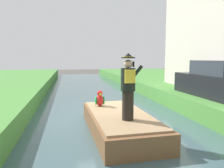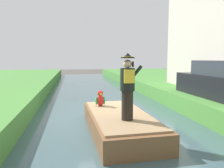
{
  "view_description": "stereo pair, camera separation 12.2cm",
  "coord_description": "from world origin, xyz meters",
  "px_view_note": "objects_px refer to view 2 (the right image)",
  "views": [
    {
      "loc": [
        -1.55,
        -8.33,
        2.42
      ],
      "look_at": [
        -0.21,
        -1.59,
        1.61
      ],
      "focal_mm": 35.28,
      "sensor_mm": 36.0,
      "label": 1
    },
    {
      "loc": [
        -1.43,
        -8.35,
        2.42
      ],
      "look_at": [
        -0.21,
        -1.59,
        1.61
      ],
      "focal_mm": 35.28,
      "sensor_mm": 36.0,
      "label": 2
    }
  ],
  "objects_px": {
    "boat": "(119,122)",
    "parrot_plush": "(100,99)",
    "person_pirate": "(128,87)",
    "parked_car_dark": "(219,82)"
  },
  "relations": [
    {
      "from": "boat",
      "to": "parrot_plush",
      "type": "xyz_separation_m",
      "value": [
        -0.46,
        1.12,
        0.55
      ]
    },
    {
      "from": "person_pirate",
      "to": "boat",
      "type": "bearing_deg",
      "value": 91.49
    },
    {
      "from": "parked_car_dark",
      "to": "parrot_plush",
      "type": "bearing_deg",
      "value": -175.34
    },
    {
      "from": "parrot_plush",
      "to": "parked_car_dark",
      "type": "distance_m",
      "value": 5.05
    },
    {
      "from": "parrot_plush",
      "to": "parked_car_dark",
      "type": "bearing_deg",
      "value": 4.66
    },
    {
      "from": "person_pirate",
      "to": "parrot_plush",
      "type": "relative_size",
      "value": 3.25
    },
    {
      "from": "parked_car_dark",
      "to": "boat",
      "type": "bearing_deg",
      "value": -161.37
    },
    {
      "from": "boat",
      "to": "parked_car_dark",
      "type": "xyz_separation_m",
      "value": [
        4.54,
        1.53,
        1.05
      ]
    },
    {
      "from": "parrot_plush",
      "to": "parked_car_dark",
      "type": "height_order",
      "value": "parked_car_dark"
    },
    {
      "from": "boat",
      "to": "parked_car_dark",
      "type": "bearing_deg",
      "value": 18.63
    }
  ]
}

